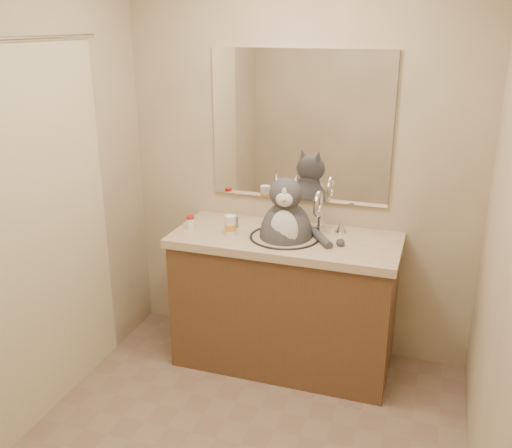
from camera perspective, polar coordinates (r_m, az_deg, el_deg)
The scene contains 8 objects.
room at distance 2.38m, azimuth -3.15°, elevation -1.13°, with size 2.22×2.52×2.42m.
vanity at distance 3.53m, azimuth 2.87°, elevation -7.41°, with size 1.34×0.59×1.12m.
mirror at distance 3.46m, azimuth 4.39°, elevation 9.66°, with size 1.10×0.02×0.90m, color white.
shower_curtain at distance 3.04m, azimuth -21.11°, elevation -1.20°, with size 0.02×1.30×1.93m.
cat at distance 3.34m, azimuth 3.03°, elevation -0.67°, with size 0.48×0.39×0.62m.
pill_bottle_redcap at distance 3.49m, azimuth -6.57°, elevation 0.19°, with size 0.06×0.06×0.08m.
pill_bottle_orange at distance 3.36m, azimuth -2.58°, elevation -0.16°, with size 0.08×0.08×0.12m.
grey_canister at distance 3.49m, azimuth -2.13°, elevation 0.18°, with size 0.05×0.05×0.07m.
Camera 1 is at (0.83, -2.07, 2.04)m, focal length 40.00 mm.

